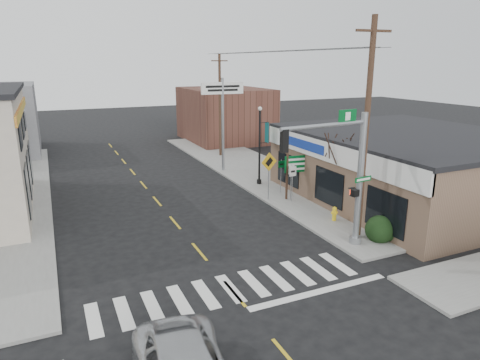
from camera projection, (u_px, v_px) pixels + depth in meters
name	position (u px, v px, depth m)	size (l,w,h in m)	color
ground	(234.00, 293.00, 16.00)	(140.00, 140.00, 0.00)	black
sidewalk_right	(276.00, 180.00, 30.96)	(6.00, 38.00, 0.13)	slate
center_line	(175.00, 223.00, 23.02)	(0.12, 56.00, 0.01)	gold
crosswalk	(230.00, 288.00, 16.35)	(11.00, 2.20, 0.01)	silver
thrift_store	(410.00, 168.00, 26.48)	(12.00, 14.00, 4.00)	brown
bldg_distant_right	(225.00, 115.00, 46.34)	(8.00, 10.00, 5.60)	brown
traffic_signal_pole	(347.00, 167.00, 18.86)	(4.98, 0.38, 6.30)	gray
guide_sign	(297.00, 169.00, 26.29)	(1.67, 0.14, 2.92)	#452E20
fire_hydrant	(334.00, 213.00, 22.88)	(0.24, 0.24, 0.77)	yellow
ped_crossing_sign	(269.00, 168.00, 25.96)	(1.15, 0.08, 2.96)	gray
lamp_post	(260.00, 140.00, 29.08)	(0.69, 0.55, 5.34)	black
dance_center_sign	(223.00, 102.00, 32.22)	(3.33, 0.21, 7.07)	gray
bare_tree	(339.00, 139.00, 23.48)	(2.62, 2.62, 5.23)	black
shrub_front	(380.00, 230.00, 20.39)	(1.37, 1.37, 1.02)	#193416
shrub_back	(314.00, 189.00, 27.12)	(1.14, 1.14, 0.86)	black
utility_pole_near	(366.00, 130.00, 19.43)	(1.77, 0.27, 10.18)	#43291D
utility_pole_far	(220.00, 105.00, 37.71)	(1.54, 0.23, 8.87)	#40291E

